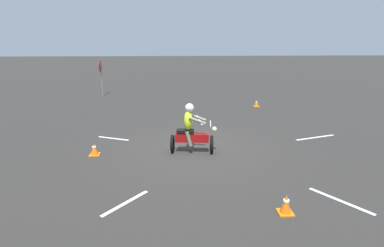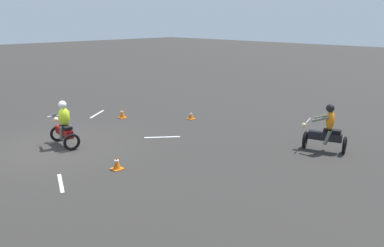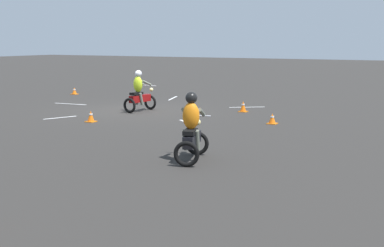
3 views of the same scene
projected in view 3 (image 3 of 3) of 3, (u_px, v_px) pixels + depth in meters
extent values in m
plane|color=#2D2B28|center=(135.00, 110.00, 21.79)|extent=(120.00, 120.00, 0.00)
torus|color=black|center=(150.00, 102.00, 22.03)|extent=(0.61, 0.16, 0.60)
torus|color=black|center=(130.00, 106.00, 20.97)|extent=(0.61, 0.16, 0.60)
cube|color=maroon|center=(140.00, 98.00, 21.46)|extent=(0.36, 1.12, 0.28)
cube|color=black|center=(136.00, 93.00, 21.25)|extent=(0.32, 0.58, 0.10)
cylinder|color=silver|center=(149.00, 86.00, 21.88)|extent=(0.70, 0.11, 0.04)
sphere|color=#F2E08C|center=(151.00, 90.00, 22.01)|extent=(0.18, 0.18, 0.16)
ellipsoid|color=#CCEA26|center=(138.00, 84.00, 21.28)|extent=(0.43, 0.32, 0.64)
cylinder|color=slate|center=(147.00, 83.00, 21.40)|extent=(0.15, 0.55, 0.27)
cylinder|color=slate|center=(139.00, 82.00, 21.62)|extent=(0.15, 0.55, 0.27)
cylinder|color=slate|center=(141.00, 99.00, 21.30)|extent=(0.15, 0.26, 0.51)
cylinder|color=slate|center=(136.00, 98.00, 21.46)|extent=(0.15, 0.26, 0.51)
sphere|color=silver|center=(138.00, 74.00, 21.24)|extent=(0.31, 0.31, 0.28)
torus|color=black|center=(197.00, 143.00, 13.35)|extent=(0.60, 0.27, 0.60)
torus|color=black|center=(186.00, 154.00, 12.09)|extent=(0.60, 0.27, 0.60)
cube|color=black|center=(192.00, 139.00, 12.69)|extent=(0.55, 1.12, 0.28)
cube|color=black|center=(190.00, 132.00, 12.44)|extent=(0.41, 0.61, 0.10)
cylinder|color=silver|center=(197.00, 116.00, 13.19)|extent=(0.68, 0.24, 0.04)
sphere|color=#F2E08C|center=(198.00, 122.00, 13.35)|extent=(0.20, 0.20, 0.16)
ellipsoid|color=orange|center=(191.00, 116.00, 12.48)|extent=(0.46, 0.38, 0.64)
cylinder|color=slate|center=(202.00, 112.00, 12.72)|extent=(0.25, 0.55, 0.27)
cylinder|color=slate|center=(185.00, 112.00, 12.80)|extent=(0.25, 0.55, 0.27)
cylinder|color=slate|center=(197.00, 140.00, 12.56)|extent=(0.19, 0.27, 0.51)
cylinder|color=slate|center=(185.00, 140.00, 12.62)|extent=(0.19, 0.27, 0.51)
sphere|color=black|center=(191.00, 98.00, 12.45)|extent=(0.35, 0.35, 0.28)
cube|color=orange|center=(91.00, 122.00, 18.76)|extent=(0.32, 0.32, 0.03)
cone|color=orange|center=(91.00, 116.00, 18.73)|extent=(0.24, 0.24, 0.37)
cylinder|color=white|center=(91.00, 114.00, 18.72)|extent=(0.13, 0.13, 0.05)
cube|color=orange|center=(272.00, 123.00, 18.32)|extent=(0.32, 0.32, 0.03)
cone|color=orange|center=(272.00, 118.00, 18.29)|extent=(0.24, 0.24, 0.34)
cylinder|color=white|center=(272.00, 117.00, 18.28)|extent=(0.13, 0.13, 0.05)
cube|color=orange|center=(243.00, 111.00, 21.37)|extent=(0.32, 0.32, 0.03)
cone|color=orange|center=(243.00, 106.00, 21.34)|extent=(0.24, 0.24, 0.41)
cylinder|color=white|center=(243.00, 104.00, 21.33)|extent=(0.13, 0.13, 0.05)
cube|color=orange|center=(74.00, 94.00, 28.23)|extent=(0.32, 0.32, 0.03)
cone|color=orange|center=(74.00, 91.00, 28.20)|extent=(0.24, 0.24, 0.34)
cylinder|color=white|center=(74.00, 90.00, 28.19)|extent=(0.13, 0.13, 0.05)
cube|color=silver|center=(71.00, 104.00, 24.00)|extent=(1.69, 0.22, 0.01)
cube|color=silver|center=(60.00, 118.00, 19.78)|extent=(0.59, 1.25, 0.01)
cube|color=silver|center=(187.00, 123.00, 18.60)|extent=(1.12, 0.95, 0.01)
cube|color=silver|center=(247.00, 107.00, 22.85)|extent=(1.31, 0.97, 0.01)
cube|color=silver|center=(173.00, 98.00, 26.34)|extent=(0.62, 1.72, 0.01)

